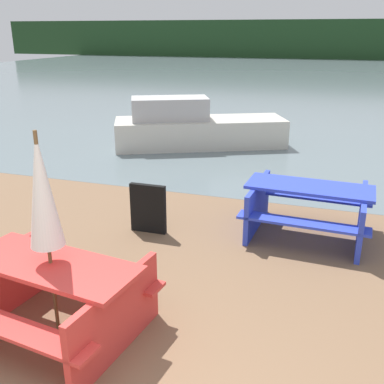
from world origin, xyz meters
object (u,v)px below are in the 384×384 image
object	(u,v)px
boat	(194,128)
signboard	(148,209)
picnic_table_red	(54,291)
umbrella_white	(42,191)
picnic_table_blue	(308,206)

from	to	relation	value
boat	signboard	xyz separation A→B (m)	(0.97, -5.31, -0.11)
picnic_table_red	umbrella_white	xyz separation A→B (m)	(0.00, 0.00, 1.04)
picnic_table_red	picnic_table_blue	xyz separation A→B (m)	(2.19, 3.11, -0.00)
umbrella_white	picnic_table_blue	bearing A→B (deg)	54.77
boat	signboard	distance (m)	5.39
umbrella_white	signboard	distance (m)	2.74
picnic_table_blue	signboard	xyz separation A→B (m)	(-2.27, -0.61, -0.09)
umbrella_white	boat	world-z (taller)	umbrella_white
picnic_table_blue	signboard	world-z (taller)	picnic_table_blue
picnic_table_blue	signboard	distance (m)	2.35
boat	signboard	world-z (taller)	boat
boat	picnic_table_red	bearing A→B (deg)	-107.35
umbrella_white	boat	bearing A→B (deg)	97.58
picnic_table_red	boat	size ratio (longest dim) A/B	0.42
picnic_table_blue	boat	world-z (taller)	boat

